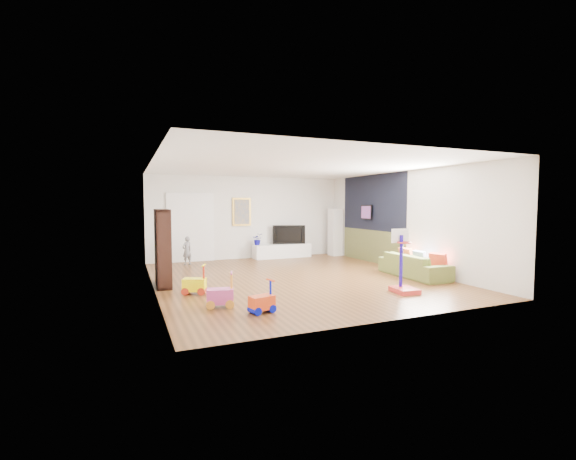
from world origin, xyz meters
name	(u,v)px	position (x,y,z in m)	size (l,w,h in m)	color
floor	(294,278)	(0.00, 0.00, 0.00)	(6.50, 7.50, 0.00)	brown
ceiling	(294,167)	(0.00, 0.00, 2.70)	(6.50, 7.50, 0.00)	white
wall_back	(249,218)	(0.00, 3.75, 1.35)	(6.50, 0.00, 2.70)	silver
wall_front	(394,234)	(0.00, -3.75, 1.35)	(6.50, 0.00, 2.70)	silver
wall_left	(153,226)	(-3.25, 0.00, 1.35)	(0.00, 7.50, 2.70)	silver
wall_right	(402,221)	(3.25, 0.00, 1.35)	(0.00, 7.50, 2.70)	silver
navy_accent	(372,203)	(3.23, 1.40, 1.85)	(0.01, 3.20, 1.70)	black
olive_wainscot	(371,246)	(3.23, 1.40, 0.50)	(0.01, 3.20, 1.00)	brown
doorway	(191,228)	(-1.90, 3.71, 1.05)	(1.45, 0.06, 2.10)	white
painting_back	(242,212)	(-0.25, 3.71, 1.55)	(0.62, 0.06, 0.92)	gold
artwork_right	(366,212)	(3.17, 1.60, 1.55)	(0.04, 0.56, 0.46)	#7F3F8C
media_console	(282,251)	(1.07, 3.44, 0.23)	(1.97, 0.49, 0.46)	white
tall_cabinet	(335,232)	(3.00, 3.23, 0.82)	(0.38, 0.38, 1.64)	white
bookshelf	(163,248)	(-3.03, 0.34, 0.84)	(0.30, 1.16, 1.69)	black
sofa	(414,265)	(2.80, -1.02, 0.28)	(1.94, 0.76, 0.57)	olive
basketball_hoop	(405,261)	(1.44, -2.31, 0.65)	(0.45, 0.54, 1.30)	red
ride_on_yellow	(194,279)	(-2.53, -0.77, 0.30)	(0.44, 0.27, 0.59)	#F3E600
ride_on_orange	(262,297)	(-1.72, -2.56, 0.27)	(0.40, 0.25, 0.54)	#E94619
ride_on_pink	(220,290)	(-2.28, -1.96, 0.31)	(0.46, 0.28, 0.61)	#CC469B
child	(187,251)	(-2.12, 3.08, 0.42)	(0.31, 0.20, 0.85)	slate
tv	(289,234)	(1.33, 3.49, 0.78)	(1.10, 0.14, 0.63)	black
vase_plant	(258,239)	(0.21, 3.47, 0.65)	(0.35, 0.30, 0.39)	#0C0A7B
pillow_left	(438,262)	(3.00, -1.61, 0.45)	(0.11, 0.41, 0.41)	red
pillow_center	(420,259)	(2.96, -1.05, 0.45)	(0.10, 0.40, 0.40)	white
pillow_right	(406,256)	(3.01, -0.48, 0.45)	(0.11, 0.42, 0.42)	#C9572F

